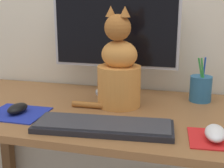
{
  "coord_description": "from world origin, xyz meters",
  "views": [
    {
      "loc": [
        0.31,
        -1.06,
        1.14
      ],
      "look_at": [
        0.05,
        -0.06,
        0.87
      ],
      "focal_mm": 50.0,
      "sensor_mm": 36.0,
      "label": 1
    }
  ],
  "objects_px": {
    "keyboard": "(103,126)",
    "computer_mouse_right": "(215,133)",
    "monitor": "(115,38)",
    "cat": "(119,70)",
    "computer_mouse_left": "(18,108)",
    "pen_cup": "(201,88)"
  },
  "relations": [
    {
      "from": "keyboard",
      "to": "computer_mouse_right",
      "type": "bearing_deg",
      "value": -4.57
    },
    {
      "from": "monitor",
      "to": "cat",
      "type": "xyz_separation_m",
      "value": [
        0.06,
        -0.16,
        -0.1
      ]
    },
    {
      "from": "cat",
      "to": "computer_mouse_left",
      "type": "bearing_deg",
      "value": -132.29
    },
    {
      "from": "keyboard",
      "to": "computer_mouse_right",
      "type": "distance_m",
      "value": 0.34
    },
    {
      "from": "computer_mouse_right",
      "to": "cat",
      "type": "bearing_deg",
      "value": 145.83
    },
    {
      "from": "keyboard",
      "to": "computer_mouse_right",
      "type": "relative_size",
      "value": 4.07
    },
    {
      "from": "computer_mouse_left",
      "to": "computer_mouse_right",
      "type": "distance_m",
      "value": 0.68
    },
    {
      "from": "computer_mouse_left",
      "to": "pen_cup",
      "type": "bearing_deg",
      "value": 27.12
    },
    {
      "from": "monitor",
      "to": "keyboard",
      "type": "xyz_separation_m",
      "value": [
        0.07,
        -0.4,
        -0.23
      ]
    },
    {
      "from": "cat",
      "to": "computer_mouse_right",
      "type": "bearing_deg",
      "value": -15.68
    },
    {
      "from": "monitor",
      "to": "cat",
      "type": "bearing_deg",
      "value": -70.52
    },
    {
      "from": "computer_mouse_left",
      "to": "cat",
      "type": "xyz_separation_m",
      "value": [
        0.33,
        0.18,
        0.12
      ]
    },
    {
      "from": "keyboard",
      "to": "computer_mouse_left",
      "type": "bearing_deg",
      "value": 164.53
    },
    {
      "from": "cat",
      "to": "pen_cup",
      "type": "xyz_separation_m",
      "value": [
        0.31,
        0.14,
        -0.09
      ]
    },
    {
      "from": "cat",
      "to": "pen_cup",
      "type": "bearing_deg",
      "value": 43.28
    },
    {
      "from": "computer_mouse_right",
      "to": "cat",
      "type": "distance_m",
      "value": 0.43
    },
    {
      "from": "pen_cup",
      "to": "keyboard",
      "type": "bearing_deg",
      "value": -127.65
    },
    {
      "from": "computer_mouse_left",
      "to": "cat",
      "type": "distance_m",
      "value": 0.39
    },
    {
      "from": "monitor",
      "to": "pen_cup",
      "type": "xyz_separation_m",
      "value": [
        0.36,
        -0.02,
        -0.19
      ]
    },
    {
      "from": "computer_mouse_right",
      "to": "pen_cup",
      "type": "xyz_separation_m",
      "value": [
        -0.04,
        0.38,
        0.03
      ]
    },
    {
      "from": "computer_mouse_left",
      "to": "pen_cup",
      "type": "xyz_separation_m",
      "value": [
        0.63,
        0.32,
        0.03
      ]
    },
    {
      "from": "keyboard",
      "to": "cat",
      "type": "distance_m",
      "value": 0.27
    }
  ]
}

